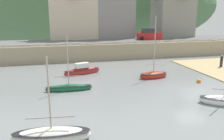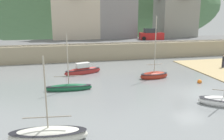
{
  "view_description": "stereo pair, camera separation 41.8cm",
  "coord_description": "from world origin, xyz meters",
  "px_view_note": "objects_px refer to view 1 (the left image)",
  "views": [
    {
      "loc": [
        -11.84,
        -18.05,
        6.95
      ],
      "look_at": [
        -6.39,
        3.57,
        1.56
      ],
      "focal_mm": 37.98,
      "sensor_mm": 36.0,
      "label": 1
    },
    {
      "loc": [
        -11.43,
        -18.15,
        6.95
      ],
      "look_at": [
        -6.39,
        3.57,
        1.56
      ],
      "focal_mm": 37.98,
      "sensor_mm": 36.0,
      "label": 2
    }
  ],
  "objects_px": {
    "waterfront_building_centre": "(109,7)",
    "sailboat_nearest_shore": "(82,71)",
    "waterfront_building_left": "(73,13)",
    "parked_car_near_slipway": "(149,35)",
    "fishing_boat_green": "(69,88)",
    "dinghy_open_wooden": "(52,136)",
    "mooring_buoy": "(199,81)",
    "sailboat_far_left": "(153,75)",
    "rowboat_small_beached": "(224,101)",
    "waterfront_building_right": "(173,13)",
    "person_on_slipway": "(222,60)"
  },
  "relations": [
    {
      "from": "person_on_slipway",
      "to": "rowboat_small_beached",
      "type": "bearing_deg",
      "value": -127.5
    },
    {
      "from": "sailboat_far_left",
      "to": "person_on_slipway",
      "type": "relative_size",
      "value": 4.24
    },
    {
      "from": "sailboat_nearest_shore",
      "to": "parked_car_near_slipway",
      "type": "bearing_deg",
      "value": 24.11
    },
    {
      "from": "waterfront_building_centre",
      "to": "fishing_boat_green",
      "type": "xyz_separation_m",
      "value": [
        -9.19,
        -22.18,
        -7.67
      ]
    },
    {
      "from": "waterfront_building_centre",
      "to": "mooring_buoy",
      "type": "relative_size",
      "value": 24.23
    },
    {
      "from": "rowboat_small_beached",
      "to": "parked_car_near_slipway",
      "type": "height_order",
      "value": "rowboat_small_beached"
    },
    {
      "from": "parked_car_near_slipway",
      "to": "waterfront_building_left",
      "type": "bearing_deg",
      "value": 167.07
    },
    {
      "from": "waterfront_building_left",
      "to": "waterfront_building_centre",
      "type": "xyz_separation_m",
      "value": [
        6.61,
        0.0,
        1.0
      ]
    },
    {
      "from": "waterfront_building_centre",
      "to": "sailboat_far_left",
      "type": "distance_m",
      "value": 21.46
    },
    {
      "from": "waterfront_building_left",
      "to": "fishing_boat_green",
      "type": "height_order",
      "value": "waterfront_building_left"
    },
    {
      "from": "rowboat_small_beached",
      "to": "mooring_buoy",
      "type": "height_order",
      "value": "rowboat_small_beached"
    },
    {
      "from": "fishing_boat_green",
      "to": "dinghy_open_wooden",
      "type": "bearing_deg",
      "value": -97.6
    },
    {
      "from": "waterfront_building_right",
      "to": "dinghy_open_wooden",
      "type": "bearing_deg",
      "value": -127.31
    },
    {
      "from": "dinghy_open_wooden",
      "to": "person_on_slipway",
      "type": "distance_m",
      "value": 25.24
    },
    {
      "from": "waterfront_building_left",
      "to": "dinghy_open_wooden",
      "type": "distance_m",
      "value": 31.84
    },
    {
      "from": "sailboat_far_left",
      "to": "rowboat_small_beached",
      "type": "distance_m",
      "value": 8.79
    },
    {
      "from": "waterfront_building_left",
      "to": "waterfront_building_centre",
      "type": "height_order",
      "value": "waterfront_building_centre"
    },
    {
      "from": "dinghy_open_wooden",
      "to": "person_on_slipway",
      "type": "relative_size",
      "value": 3.1
    },
    {
      "from": "dinghy_open_wooden",
      "to": "sailboat_far_left",
      "type": "height_order",
      "value": "sailboat_far_left"
    },
    {
      "from": "dinghy_open_wooden",
      "to": "sailboat_nearest_shore",
      "type": "distance_m",
      "value": 14.83
    },
    {
      "from": "sailboat_far_left",
      "to": "sailboat_nearest_shore",
      "type": "distance_m",
      "value": 8.21
    },
    {
      "from": "waterfront_building_centre",
      "to": "waterfront_building_right",
      "type": "distance_m",
      "value": 12.79
    },
    {
      "from": "waterfront_building_centre",
      "to": "parked_car_near_slipway",
      "type": "distance_m",
      "value": 8.88
    },
    {
      "from": "mooring_buoy",
      "to": "person_on_slipway",
      "type": "bearing_deg",
      "value": 37.79
    },
    {
      "from": "waterfront_building_centre",
      "to": "sailboat_nearest_shore",
      "type": "height_order",
      "value": "waterfront_building_centre"
    },
    {
      "from": "waterfront_building_left",
      "to": "person_on_slipway",
      "type": "distance_m",
      "value": 25.37
    },
    {
      "from": "dinghy_open_wooden",
      "to": "fishing_boat_green",
      "type": "distance_m",
      "value": 8.83
    },
    {
      "from": "waterfront_building_left",
      "to": "parked_car_near_slipway",
      "type": "relative_size",
      "value": 2.09
    },
    {
      "from": "fishing_boat_green",
      "to": "sailboat_nearest_shore",
      "type": "bearing_deg",
      "value": 74.09
    },
    {
      "from": "sailboat_nearest_shore",
      "to": "dinghy_open_wooden",
      "type": "bearing_deg",
      "value": -121.6
    },
    {
      "from": "dinghy_open_wooden",
      "to": "sailboat_far_left",
      "type": "xyz_separation_m",
      "value": [
        10.88,
        10.81,
        0.02
      ]
    },
    {
      "from": "dinghy_open_wooden",
      "to": "person_on_slipway",
      "type": "bearing_deg",
      "value": 38.47
    },
    {
      "from": "waterfront_building_left",
      "to": "sailboat_nearest_shore",
      "type": "xyz_separation_m",
      "value": [
        -0.64,
        -16.46,
        -6.56
      ]
    },
    {
      "from": "waterfront_building_centre",
      "to": "parked_car_near_slipway",
      "type": "xyz_separation_m",
      "value": [
        6.01,
        -4.5,
        -4.74
      ]
    },
    {
      "from": "waterfront_building_centre",
      "to": "mooring_buoy",
      "type": "distance_m",
      "value": 24.45
    },
    {
      "from": "waterfront_building_left",
      "to": "fishing_boat_green",
      "type": "bearing_deg",
      "value": -96.62
    },
    {
      "from": "dinghy_open_wooden",
      "to": "sailboat_far_left",
      "type": "distance_m",
      "value": 15.33
    },
    {
      "from": "rowboat_small_beached",
      "to": "sailboat_nearest_shore",
      "type": "distance_m",
      "value": 15.41
    },
    {
      "from": "sailboat_nearest_shore",
      "to": "person_on_slipway",
      "type": "relative_size",
      "value": 2.86
    },
    {
      "from": "waterfront_building_centre",
      "to": "rowboat_small_beached",
      "type": "bearing_deg",
      "value": -85.54
    },
    {
      "from": "parked_car_near_slipway",
      "to": "mooring_buoy",
      "type": "height_order",
      "value": "parked_car_near_slipway"
    },
    {
      "from": "waterfront_building_right",
      "to": "parked_car_near_slipway",
      "type": "height_order",
      "value": "waterfront_building_right"
    },
    {
      "from": "waterfront_building_centre",
      "to": "fishing_boat_green",
      "type": "distance_m",
      "value": 25.2
    },
    {
      "from": "waterfront_building_right",
      "to": "rowboat_small_beached",
      "type": "bearing_deg",
      "value": -110.21
    },
    {
      "from": "parked_car_near_slipway",
      "to": "mooring_buoy",
      "type": "bearing_deg",
      "value": -89.84
    },
    {
      "from": "waterfront_building_left",
      "to": "waterfront_building_right",
      "type": "bearing_deg",
      "value": 0.0
    },
    {
      "from": "fishing_boat_green",
      "to": "waterfront_building_centre",
      "type": "bearing_deg",
      "value": 70.21
    },
    {
      "from": "sailboat_nearest_shore",
      "to": "parked_car_near_slipway",
      "type": "xyz_separation_m",
      "value": [
        13.27,
        11.96,
        2.82
      ]
    },
    {
      "from": "waterfront_building_centre",
      "to": "rowboat_small_beached",
      "type": "distance_m",
      "value": 29.69
    },
    {
      "from": "waterfront_building_left",
      "to": "sailboat_nearest_shore",
      "type": "height_order",
      "value": "waterfront_building_left"
    }
  ]
}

